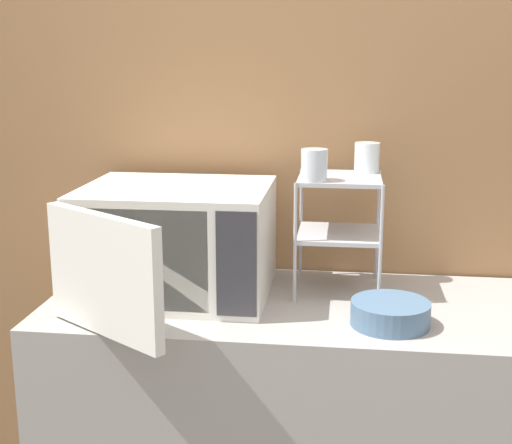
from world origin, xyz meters
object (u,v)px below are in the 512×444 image
(microwave, at_px, (174,242))
(glass_front_left, at_px, (314,165))
(glass_back_right, at_px, (367,158))
(dish_rack, at_px, (339,209))
(bowl, at_px, (390,314))

(microwave, height_order, glass_front_left, glass_front_left)
(microwave, relative_size, glass_back_right, 7.76)
(microwave, xyz_separation_m, glass_back_right, (0.54, 0.18, 0.23))
(dish_rack, bearing_deg, glass_front_left, -130.52)
(glass_front_left, distance_m, bowl, 0.45)
(dish_rack, bearing_deg, microwave, -167.28)
(glass_front_left, bearing_deg, microwave, -176.65)
(glass_front_left, height_order, bowl, glass_front_left)
(glass_front_left, bearing_deg, dish_rack, 49.48)
(glass_back_right, bearing_deg, microwave, -161.34)
(microwave, height_order, bowl, microwave)
(dish_rack, distance_m, bowl, 0.37)
(glass_back_right, xyz_separation_m, bowl, (0.06, -0.34, -0.35))
(dish_rack, distance_m, glass_front_left, 0.18)
(dish_rack, bearing_deg, bowl, -62.00)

